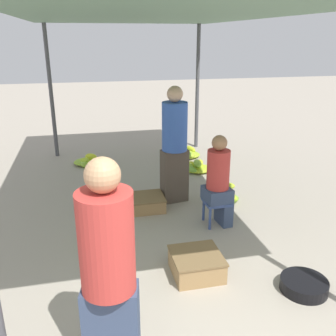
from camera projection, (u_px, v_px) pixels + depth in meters
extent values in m
cylinder|color=#4C4C51|center=(51.00, 93.00, 7.61)|extent=(0.08, 0.08, 2.68)
cylinder|color=#4C4C51|center=(197.00, 88.00, 8.27)|extent=(0.08, 0.08, 2.68)
cube|color=#567A60|center=(152.00, 14.00, 4.73)|extent=(3.51, 6.39, 0.04)
cube|color=#384766|center=(112.00, 335.00, 2.69)|extent=(0.43, 0.29, 0.81)
cylinder|color=#BF3833|center=(107.00, 242.00, 2.43)|extent=(0.44, 0.44, 0.71)
sphere|color=tan|center=(102.00, 175.00, 2.28)|extent=(0.23, 0.23, 0.23)
cube|color=#384C84|center=(217.00, 202.00, 5.03)|extent=(0.34, 0.34, 0.04)
cylinder|color=#384C84|center=(210.00, 219.00, 4.94)|extent=(0.04, 0.04, 0.31)
cylinder|color=#384C84|center=(229.00, 217.00, 4.99)|extent=(0.04, 0.04, 0.31)
cylinder|color=#384C84|center=(204.00, 210.00, 5.19)|extent=(0.04, 0.04, 0.31)
cylinder|color=#384C84|center=(222.00, 208.00, 5.24)|extent=(0.04, 0.04, 0.31)
cube|color=#384766|center=(224.00, 212.00, 5.09)|extent=(0.17, 0.32, 0.35)
cube|color=#384766|center=(217.00, 194.00, 4.99)|extent=(0.37, 0.37, 0.18)
cylinder|color=#BF3833|center=(218.00, 169.00, 4.88)|extent=(0.33, 0.33, 0.52)
sphere|color=#9E704C|center=(220.00, 143.00, 4.76)|extent=(0.20, 0.20, 0.20)
cylinder|color=black|center=(304.00, 285.00, 3.77)|extent=(0.47, 0.47, 0.12)
ellipsoid|color=#C4D329|center=(107.00, 230.00, 4.69)|extent=(0.24, 0.32, 0.13)
ellipsoid|color=#9CC330|center=(105.00, 236.00, 4.66)|extent=(0.25, 0.20, 0.12)
ellipsoid|color=#AAC82E|center=(100.00, 244.00, 4.49)|extent=(0.17, 0.24, 0.14)
ellipsoid|color=yellow|center=(103.00, 227.00, 4.62)|extent=(0.26, 0.28, 0.12)
ellipsoid|color=#9DC330|center=(104.00, 239.00, 4.65)|extent=(0.42, 0.37, 0.10)
ellipsoid|color=#82B835|center=(91.00, 158.00, 7.72)|extent=(0.18, 0.30, 0.12)
ellipsoid|color=#AAC82E|center=(85.00, 161.00, 7.42)|extent=(0.25, 0.22, 0.15)
ellipsoid|color=#CED727|center=(91.00, 157.00, 7.56)|extent=(0.30, 0.28, 0.14)
ellipsoid|color=#A3C52F|center=(97.00, 164.00, 7.39)|extent=(0.31, 0.27, 0.09)
ellipsoid|color=#91BE32|center=(84.00, 165.00, 7.33)|extent=(0.17, 0.24, 0.11)
ellipsoid|color=#93BF32|center=(89.00, 161.00, 7.52)|extent=(0.60, 0.53, 0.10)
ellipsoid|color=#AAC82E|center=(224.00, 185.00, 5.77)|extent=(0.32, 0.28, 0.09)
ellipsoid|color=#8ABC33|center=(229.00, 193.00, 5.69)|extent=(0.14, 0.31, 0.11)
ellipsoid|color=#AAC82E|center=(219.00, 194.00, 5.97)|extent=(0.19, 0.33, 0.10)
ellipsoid|color=#96C031|center=(229.00, 199.00, 5.73)|extent=(0.30, 0.20, 0.10)
ellipsoid|color=#BDD02A|center=(227.00, 186.00, 5.82)|extent=(0.27, 0.21, 0.10)
ellipsoid|color=#ADC92D|center=(221.00, 194.00, 5.70)|extent=(0.20, 0.29, 0.14)
ellipsoid|color=#BACF2B|center=(231.00, 197.00, 5.74)|extent=(0.19, 0.24, 0.10)
ellipsoid|color=#82B835|center=(225.00, 198.00, 5.82)|extent=(0.42, 0.36, 0.10)
ellipsoid|color=#96C031|center=(188.00, 166.00, 7.10)|extent=(0.27, 0.27, 0.13)
ellipsoid|color=#86BA34|center=(197.00, 163.00, 7.05)|extent=(0.18, 0.35, 0.12)
ellipsoid|color=yellow|center=(192.00, 165.00, 7.28)|extent=(0.15, 0.31, 0.13)
ellipsoid|color=#CCD628|center=(200.00, 163.00, 7.23)|extent=(0.20, 0.32, 0.10)
ellipsoid|color=#78B437|center=(190.00, 169.00, 7.02)|extent=(0.28, 0.37, 0.12)
ellipsoid|color=#B6CD2B|center=(198.00, 169.00, 7.11)|extent=(0.53, 0.47, 0.10)
ellipsoid|color=#A9C82E|center=(192.00, 155.00, 7.81)|extent=(0.23, 0.32, 0.12)
ellipsoid|color=#94C032|center=(181.00, 150.00, 8.06)|extent=(0.30, 0.23, 0.14)
ellipsoid|color=#84B934|center=(188.00, 154.00, 7.77)|extent=(0.18, 0.24, 0.13)
ellipsoid|color=#A6C72E|center=(187.00, 154.00, 7.80)|extent=(0.31, 0.23, 0.14)
ellipsoid|color=#C4D329|center=(190.00, 149.00, 8.01)|extent=(0.24, 0.36, 0.13)
ellipsoid|color=yellow|center=(180.00, 150.00, 8.02)|extent=(0.27, 0.36, 0.11)
ellipsoid|color=#A7C72E|center=(186.00, 155.00, 7.96)|extent=(0.61, 0.53, 0.10)
cube|color=#9E7A4C|center=(147.00, 203.00, 5.55)|extent=(0.48, 0.48, 0.18)
cube|color=brown|center=(147.00, 197.00, 5.52)|extent=(0.50, 0.50, 0.02)
cube|color=#9E7A4C|center=(196.00, 265.00, 4.02)|extent=(0.51, 0.51, 0.22)
cube|color=brown|center=(197.00, 255.00, 3.98)|extent=(0.53, 0.53, 0.02)
cube|color=#4C4238|center=(174.00, 176.00, 5.73)|extent=(0.43, 0.29, 0.82)
cylinder|color=#3359B2|center=(175.00, 127.00, 5.47)|extent=(0.44, 0.44, 0.72)
sphere|color=tan|center=(175.00, 94.00, 5.32)|extent=(0.23, 0.23, 0.23)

